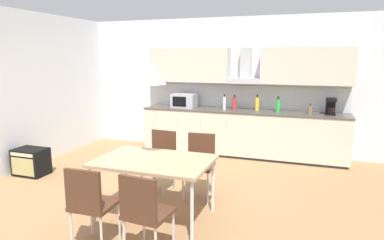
{
  "coord_description": "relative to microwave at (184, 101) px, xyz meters",
  "views": [
    {
      "loc": [
        1.88,
        -3.94,
        1.91
      ],
      "look_at": [
        0.25,
        0.73,
        1.0
      ],
      "focal_mm": 32.0,
      "sensor_mm": 36.0,
      "label": 1
    }
  ],
  "objects": [
    {
      "name": "guitar_amp",
      "position": [
        -1.84,
        -2.28,
        -0.82
      ],
      "size": [
        0.52,
        0.37,
        0.44
      ],
      "color": "black",
      "rests_on": "ground_plane"
    },
    {
      "name": "chair_far_right",
      "position": [
        1.05,
        -2.18,
        -0.5
      ],
      "size": [
        0.43,
        0.43,
        0.87
      ],
      "color": "#4C2D1E",
      "rests_on": "ground_plane"
    },
    {
      "name": "bottle_white",
      "position": [
        0.86,
        -0.06,
        -0.01
      ],
      "size": [
        0.06,
        0.06,
        0.31
      ],
      "color": "white",
      "rests_on": "kitchen_counter"
    },
    {
      "name": "backsplash_tile",
      "position": [
        1.2,
        0.31,
        0.09
      ],
      "size": [
        3.91,
        0.02,
        0.45
      ],
      "primitive_type": "cube",
      "color": "silver",
      "rests_on": "kitchen_counter"
    },
    {
      "name": "chair_near_left",
      "position": [
        0.45,
        -3.86,
        -0.5
      ],
      "size": [
        0.41,
        0.41,
        0.87
      ],
      "color": "#4C2D1E",
      "rests_on": "ground_plane"
    },
    {
      "name": "upper_wall_cabinets",
      "position": [
        1.2,
        0.15,
        0.71
      ],
      "size": [
        3.91,
        0.4,
        0.68
      ],
      "color": "beige"
    },
    {
      "name": "wall_back",
      "position": [
        0.56,
        0.37,
        0.31
      ],
      "size": [
        6.59,
        0.1,
        2.7
      ],
      "primitive_type": "cube",
      "color": "silver",
      "rests_on": "ground_plane"
    },
    {
      "name": "chair_near_right",
      "position": [
        1.04,
        -3.86,
        -0.5
      ],
      "size": [
        0.44,
        0.44,
        0.87
      ],
      "color": "#4C2D1E",
      "rests_on": "ground_plane"
    },
    {
      "name": "kitchen_counter",
      "position": [
        1.2,
        0.0,
        -0.59
      ],
      "size": [
        3.93,
        0.67,
        0.9
      ],
      "color": "#333333",
      "rests_on": "ground_plane"
    },
    {
      "name": "dining_table",
      "position": [
        0.75,
        -3.02,
        -0.35
      ],
      "size": [
        1.34,
        0.91,
        0.73
      ],
      "color": "tan",
      "rests_on": "ground_plane"
    },
    {
      "name": "bottle_yellow",
      "position": [
        1.48,
        0.06,
        -0.01
      ],
      "size": [
        0.08,
        0.08,
        0.31
      ],
      "color": "yellow",
      "rests_on": "kitchen_counter"
    },
    {
      "name": "bottle_brown",
      "position": [
        2.44,
        -0.03,
        -0.06
      ],
      "size": [
        0.08,
        0.08,
        0.19
      ],
      "color": "brown",
      "rests_on": "kitchen_counter"
    },
    {
      "name": "chair_far_left",
      "position": [
        0.46,
        -2.18,
        -0.5
      ],
      "size": [
        0.43,
        0.43,
        0.87
      ],
      "color": "#4C2D1E",
      "rests_on": "ground_plane"
    },
    {
      "name": "bottle_red",
      "position": [
        1.03,
        0.05,
        -0.01
      ],
      "size": [
        0.08,
        0.08,
        0.29
      ],
      "color": "red",
      "rests_on": "kitchen_counter"
    },
    {
      "name": "bottle_green",
      "position": [
        1.88,
        -0.02,
        -0.01
      ],
      "size": [
        0.08,
        0.08,
        0.3
      ],
      "color": "green",
      "rests_on": "kitchen_counter"
    },
    {
      "name": "ground_plane",
      "position": [
        0.56,
        -2.56,
        -1.05
      ],
      "size": [
        8.24,
        8.65,
        0.02
      ],
      "primitive_type": "cube",
      "color": "#9E754C"
    },
    {
      "name": "pendant_lamp",
      "position": [
        0.75,
        -3.02,
        0.68
      ],
      "size": [
        0.32,
        0.32,
        0.22
      ],
      "primitive_type": "cone",
      "color": "silver"
    },
    {
      "name": "coffee_maker",
      "position": [
        2.79,
        0.03,
        0.01
      ],
      "size": [
        0.18,
        0.19,
        0.3
      ],
      "color": "black",
      "rests_on": "kitchen_counter"
    },
    {
      "name": "microwave",
      "position": [
        0.0,
        0.0,
        0.0
      ],
      "size": [
        0.48,
        0.35,
        0.28
      ],
      "color": "#ADADB2",
      "rests_on": "kitchen_counter"
    }
  ]
}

